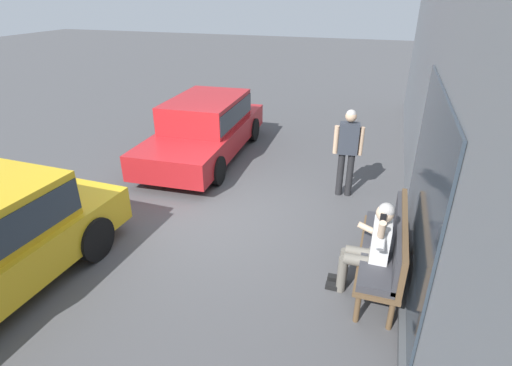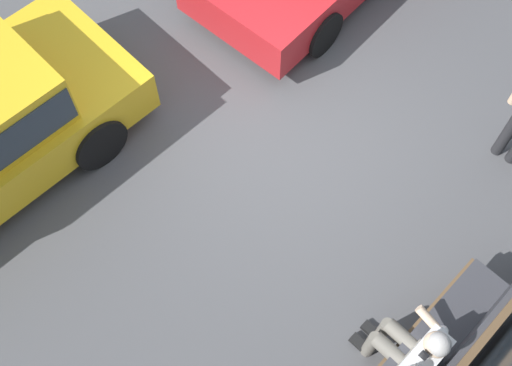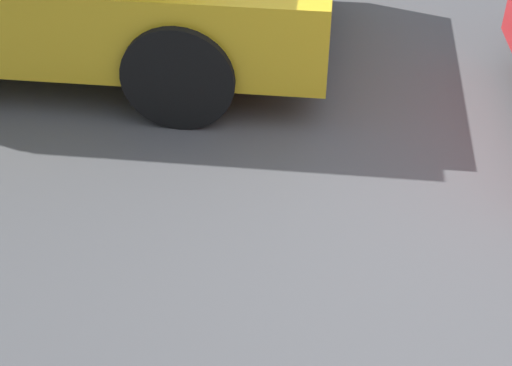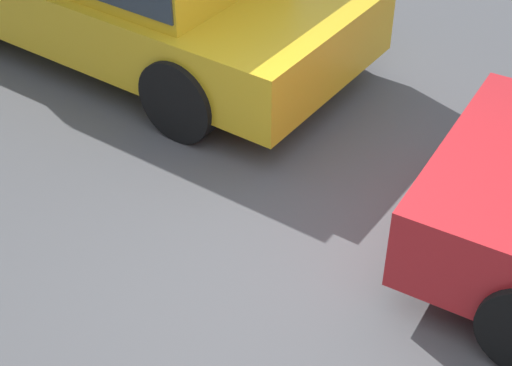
% 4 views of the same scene
% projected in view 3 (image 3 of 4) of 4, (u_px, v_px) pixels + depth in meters
% --- Properties ---
extents(ground_plane, '(60.00, 60.00, 0.00)m').
position_uv_depth(ground_plane, '(508.00, 292.00, 3.69)').
color(ground_plane, '#4C4C4F').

